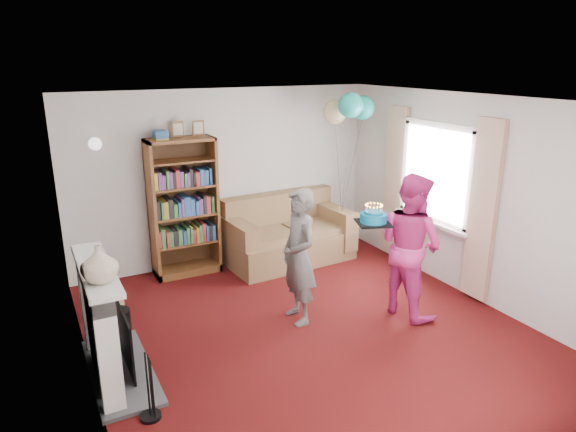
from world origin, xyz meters
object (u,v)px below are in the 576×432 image
bookcase (183,208)px  sofa (286,236)px  person_striped (299,257)px  person_magenta (410,245)px  birthday_cake (373,218)px

bookcase → sofa: bookcase is taller
person_striped → person_magenta: bearing=74.6°
person_magenta → birthday_cake: size_ratio=4.71×
bookcase → person_magenta: 3.09m
person_magenta → birthday_cake: person_magenta is taller
person_magenta → bookcase: bearing=31.5°
bookcase → birthday_cake: size_ratio=5.90×
person_magenta → birthday_cake: bearing=65.0°
person_striped → birthday_cake: 0.93m
person_striped → birthday_cake: bearing=73.6°
sofa → bookcase: bearing=167.3°
sofa → person_striped: 1.93m
sofa → person_magenta: person_magenta is taller
bookcase → sofa: 1.59m
sofa → birthday_cake: (0.05, -2.02, 0.84)m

